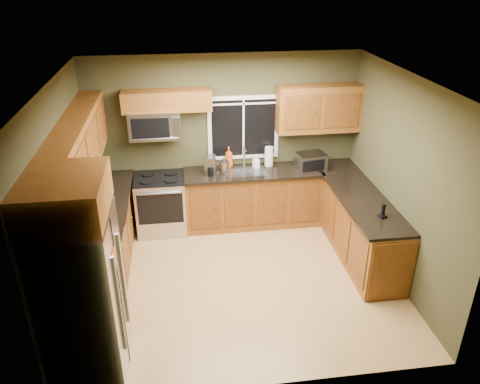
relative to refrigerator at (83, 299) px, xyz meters
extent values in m
plane|color=#A97E4A|center=(1.74, 1.30, -0.90)|extent=(4.20, 4.20, 0.00)
plane|color=white|center=(1.74, 1.30, 1.80)|extent=(4.20, 4.20, 0.00)
plane|color=#39381F|center=(1.74, 3.10, 0.45)|extent=(4.20, 0.00, 4.20)
plane|color=#39381F|center=(1.74, -0.50, 0.45)|extent=(4.20, 0.00, 4.20)
plane|color=#39381F|center=(-0.36, 1.30, 0.45)|extent=(0.00, 3.60, 3.60)
plane|color=#39381F|center=(3.84, 1.30, 0.45)|extent=(0.00, 3.60, 3.60)
cube|color=white|center=(2.04, 3.09, 0.65)|extent=(1.12, 0.03, 1.02)
cube|color=black|center=(2.04, 3.08, 0.65)|extent=(1.00, 0.01, 0.90)
cube|color=white|center=(2.04, 3.07, 0.65)|extent=(0.03, 0.01, 0.90)
cube|color=white|center=(2.04, 3.07, 1.04)|extent=(1.00, 0.01, 0.03)
cube|color=brown|center=(-0.06, 1.78, -0.45)|extent=(0.60, 2.65, 0.90)
cube|color=black|center=(-0.04, 1.78, 0.02)|extent=(0.65, 2.65, 0.04)
cube|color=brown|center=(2.15, 2.80, -0.45)|extent=(2.17, 0.60, 0.90)
cube|color=black|center=(2.15, 2.78, 0.02)|extent=(2.17, 0.65, 0.04)
cube|color=brown|center=(3.54, 1.85, -0.45)|extent=(0.60, 2.50, 0.90)
cube|color=brown|center=(3.54, 0.59, -0.45)|extent=(0.56, 0.02, 0.82)
cube|color=black|center=(3.51, 1.85, 0.02)|extent=(0.65, 2.50, 0.04)
cube|color=brown|center=(-0.20, 1.78, 0.96)|extent=(0.33, 2.65, 0.72)
cube|color=brown|center=(0.89, 2.94, 1.17)|extent=(1.30, 0.33, 0.30)
cube|color=brown|center=(3.19, 2.94, 0.96)|extent=(1.30, 0.33, 0.72)
cube|color=brown|center=(0.00, 0.00, 1.13)|extent=(0.72, 0.90, 0.38)
cube|color=#B7B7BC|center=(0.00, 0.00, 0.00)|extent=(0.72, 0.90, 1.80)
cube|color=slate|center=(0.37, -0.20, 0.05)|extent=(0.03, 0.04, 1.10)
cube|color=slate|center=(0.37, 0.20, 0.05)|extent=(0.03, 0.04, 1.10)
cube|color=black|center=(0.36, 0.00, 0.00)|extent=(0.01, 0.02, 1.78)
cube|color=#CE4E13|center=(0.37, -0.10, 0.50)|extent=(0.01, 0.14, 0.20)
cube|color=#B7B7BC|center=(0.69, 2.78, -0.45)|extent=(0.76, 0.65, 0.90)
cube|color=black|center=(0.69, 2.78, 0.00)|extent=(0.76, 0.64, 0.03)
cube|color=black|center=(0.69, 2.45, -0.35)|extent=(0.68, 0.02, 0.50)
cylinder|color=slate|center=(0.69, 2.43, -0.08)|extent=(0.64, 0.04, 0.04)
cylinder|color=black|center=(0.51, 2.64, 0.03)|extent=(0.20, 0.20, 0.01)
cylinder|color=black|center=(0.87, 2.64, 0.03)|extent=(0.20, 0.20, 0.01)
cylinder|color=black|center=(0.51, 2.92, 0.03)|extent=(0.20, 0.20, 0.01)
cylinder|color=black|center=(0.87, 2.92, 0.03)|extent=(0.20, 0.20, 0.01)
cube|color=#B7B7BC|center=(0.69, 2.91, 0.83)|extent=(0.76, 0.38, 0.42)
cube|color=black|center=(0.63, 2.72, 0.83)|extent=(0.54, 0.01, 0.30)
cube|color=slate|center=(1.00, 2.72, 0.83)|extent=(0.10, 0.01, 0.30)
cylinder|color=slate|center=(0.69, 2.70, 0.67)|extent=(0.66, 0.02, 0.02)
cube|color=slate|center=(2.04, 2.78, 0.03)|extent=(0.60, 0.42, 0.02)
cylinder|color=#B7B7BC|center=(2.04, 2.98, 0.21)|extent=(0.03, 0.03, 0.34)
cylinder|color=#B7B7BC|center=(2.04, 2.90, 0.37)|extent=(0.03, 0.18, 0.03)
cube|color=#B7B7BC|center=(3.05, 2.71, 0.18)|extent=(0.49, 0.40, 0.27)
cube|color=black|center=(3.05, 2.54, 0.18)|extent=(0.37, 0.08, 0.18)
cube|color=slate|center=(1.48, 2.77, 0.18)|extent=(0.20, 0.23, 0.28)
cylinder|color=black|center=(1.48, 2.70, 0.12)|extent=(0.12, 0.12, 0.15)
cylinder|color=#B7B7BC|center=(1.69, 2.71, 0.15)|extent=(0.17, 0.17, 0.22)
cone|color=black|center=(1.69, 2.71, 0.28)|extent=(0.11, 0.11, 0.06)
cylinder|color=white|center=(2.44, 2.97, 0.20)|extent=(0.17, 0.17, 0.31)
cylinder|color=slate|center=(2.44, 2.97, 0.36)|extent=(0.03, 0.03, 0.04)
imported|color=#CE4E13|center=(1.79, 3.00, 0.21)|extent=(0.15, 0.15, 0.33)
imported|color=white|center=(2.22, 2.91, 0.14)|extent=(0.11, 0.11, 0.21)
cube|color=black|center=(3.56, 1.10, 0.06)|extent=(0.10, 0.10, 0.04)
cube|color=black|center=(3.56, 1.10, 0.15)|extent=(0.05, 0.04, 0.15)
camera|label=1|loc=(1.04, -3.84, 3.00)|focal=35.00mm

